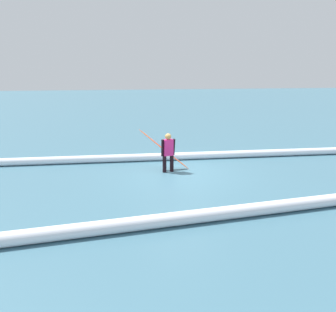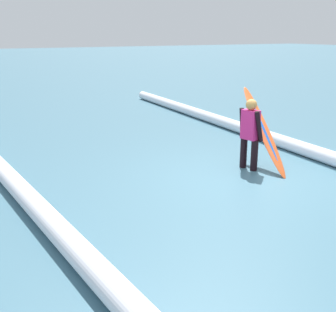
% 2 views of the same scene
% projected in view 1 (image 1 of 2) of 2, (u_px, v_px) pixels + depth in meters
% --- Properties ---
extents(ground_plane, '(138.76, 138.76, 0.00)m').
position_uv_depth(ground_plane, '(181.00, 174.00, 11.84)').
color(ground_plane, '#3E697B').
extents(surfer, '(0.51, 0.27, 1.41)m').
position_uv_depth(surfer, '(168.00, 151.00, 11.85)').
color(surfer, black).
rests_on(surfer, ground_plane).
extents(surfboard, '(1.88, 0.65, 1.54)m').
position_uv_depth(surfboard, '(164.00, 149.00, 12.23)').
color(surfboard, '#E55926').
rests_on(surfboard, ground_plane).
extents(wave_crest_foreground, '(23.33, 1.92, 0.30)m').
position_uv_depth(wave_crest_foreground, '(207.00, 155.00, 13.90)').
color(wave_crest_foreground, white).
rests_on(wave_crest_foreground, ground_plane).
extents(wave_crest_midground, '(14.43, 1.24, 0.33)m').
position_uv_depth(wave_crest_midground, '(168.00, 220.00, 7.67)').
color(wave_crest_midground, white).
rests_on(wave_crest_midground, ground_plane).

